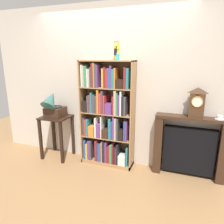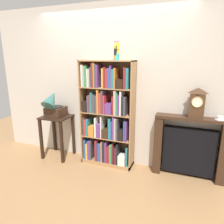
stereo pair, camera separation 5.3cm
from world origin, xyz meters
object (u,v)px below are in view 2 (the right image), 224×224
object	(u,v)px
side_table_left	(57,128)
mantel_clock	(197,103)
gramophone	(53,105)
teacup_with_saucer	(220,118)
fireplace_mantel	(189,148)
bookshelf	(106,118)
cup_stack	(117,51)

from	to	relation	value
side_table_left	mantel_clock	xyz separation A→B (m)	(2.28, 0.12, 0.62)
gramophone	teacup_with_saucer	xyz separation A→B (m)	(2.59, 0.17, -0.00)
gramophone	fireplace_mantel	distance (m)	2.30
gramophone	side_table_left	bearing A→B (deg)	90.00
gramophone	teacup_with_saucer	size ratio (longest dim) A/B	3.96
bookshelf	cup_stack	size ratio (longest dim) A/B	6.37
bookshelf	cup_stack	distance (m)	1.06
side_table_left	cup_stack	bearing A→B (deg)	3.69
gramophone	fireplace_mantel	size ratio (longest dim) A/B	0.50
cup_stack	teacup_with_saucer	size ratio (longest dim) A/B	2.11
side_table_left	gramophone	xyz separation A→B (m)	(0.00, -0.05, 0.43)
bookshelf	cup_stack	world-z (taller)	cup_stack
cup_stack	teacup_with_saucer	bearing A→B (deg)	1.91
bookshelf	gramophone	bearing A→B (deg)	-172.44
mantel_clock	teacup_with_saucer	world-z (taller)	mantel_clock
side_table_left	teacup_with_saucer	xyz separation A→B (m)	(2.59, 0.12, 0.43)
bookshelf	fireplace_mantel	distance (m)	1.35
bookshelf	side_table_left	distance (m)	0.97
side_table_left	mantel_clock	bearing A→B (deg)	2.97
cup_stack	teacup_with_saucer	distance (m)	1.74
gramophone	mantel_clock	distance (m)	2.29
side_table_left	bookshelf	bearing A→B (deg)	4.32
gramophone	mantel_clock	xyz separation A→B (m)	(2.28, 0.17, 0.19)
fireplace_mantel	bookshelf	bearing A→B (deg)	-177.09
cup_stack	side_table_left	bearing A→B (deg)	-176.31
gramophone	teacup_with_saucer	world-z (taller)	gramophone
bookshelf	mantel_clock	world-z (taller)	bookshelf
gramophone	cup_stack	bearing A→B (deg)	6.44
mantel_clock	cup_stack	bearing A→B (deg)	-177.70
bookshelf	side_table_left	bearing A→B (deg)	-175.68
cup_stack	side_table_left	distance (m)	1.72
side_table_left	fireplace_mantel	size ratio (longest dim) A/B	0.75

